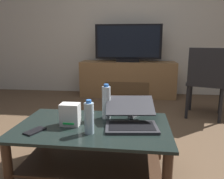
# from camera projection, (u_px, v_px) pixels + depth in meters

# --- Properties ---
(ground_plane) EXTENTS (7.68, 7.68, 0.00)m
(ground_plane) POSITION_uv_depth(u_px,v_px,m) (115.00, 157.00, 1.88)
(ground_plane) COLOR brown
(back_wall) EXTENTS (6.40, 0.12, 2.80)m
(back_wall) POSITION_uv_depth(u_px,v_px,m) (129.00, 16.00, 3.96)
(back_wall) COLOR beige
(back_wall) RESTS_ON ground
(coffee_table) EXTENTS (1.07, 0.66, 0.38)m
(coffee_table) POSITION_uv_depth(u_px,v_px,m) (93.00, 141.00, 1.59)
(coffee_table) COLOR black
(coffee_table) RESTS_ON ground
(media_cabinet) EXTENTS (1.63, 0.44, 0.61)m
(media_cabinet) POSITION_uv_depth(u_px,v_px,m) (127.00, 79.00, 3.88)
(media_cabinet) COLOR olive
(media_cabinet) RESTS_ON ground
(television) EXTENTS (1.12, 0.20, 0.62)m
(television) POSITION_uv_depth(u_px,v_px,m) (128.00, 44.00, 3.73)
(television) COLOR black
(television) RESTS_ON media_cabinet
(dining_chair) EXTENTS (0.56, 0.56, 0.89)m
(dining_chair) POSITION_uv_depth(u_px,v_px,m) (206.00, 79.00, 2.73)
(dining_chair) COLOR black
(dining_chair) RESTS_ON ground
(laptop) EXTENTS (0.39, 0.41, 0.17)m
(laptop) POSITION_uv_depth(u_px,v_px,m) (131.00, 118.00, 1.55)
(laptop) COLOR #333338
(laptop) RESTS_ON coffee_table
(router_box) EXTENTS (0.13, 0.10, 0.16)m
(router_box) POSITION_uv_depth(u_px,v_px,m) (70.00, 114.00, 1.55)
(router_box) COLOR white
(router_box) RESTS_ON coffee_table
(water_bottle_near) EXTENTS (0.07, 0.07, 0.27)m
(water_bottle_near) POSITION_uv_depth(u_px,v_px,m) (106.00, 102.00, 1.68)
(water_bottle_near) COLOR silver
(water_bottle_near) RESTS_ON coffee_table
(water_bottle_far) EXTENTS (0.06, 0.06, 0.22)m
(water_bottle_far) POSITION_uv_depth(u_px,v_px,m) (89.00, 118.00, 1.41)
(water_bottle_far) COLOR silver
(water_bottle_far) RESTS_ON coffee_table
(cell_phone) EXTENTS (0.12, 0.16, 0.01)m
(cell_phone) POSITION_uv_depth(u_px,v_px,m) (35.00, 131.00, 1.45)
(cell_phone) COLOR black
(cell_phone) RESTS_ON coffee_table
(tv_remote) EXTENTS (0.11, 0.16, 0.02)m
(tv_remote) POSITION_uv_depth(u_px,v_px,m) (135.00, 114.00, 1.76)
(tv_remote) COLOR #99999E
(tv_remote) RESTS_ON coffee_table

